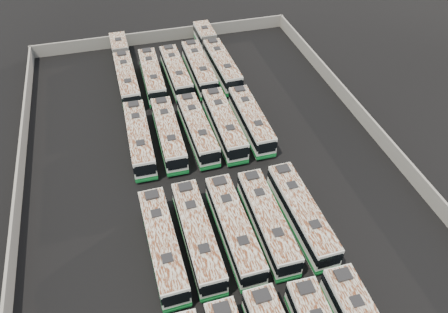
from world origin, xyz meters
TOP-DOWN VIEW (x-y plane):
  - ground at (0.00, 0.00)m, footprint 140.00×140.00m
  - perimeter_wall at (0.00, 0.00)m, footprint 45.20×73.20m
  - bus_midfront_far_left at (-7.78, -9.22)m, footprint 3.01×12.91m
  - bus_midfront_left at (-4.22, -9.08)m, footprint 2.84×12.95m
  - bus_midfront_center at (-0.44, -9.19)m, footprint 2.88×12.91m
  - bus_midfront_right at (3.15, -9.18)m, footprint 2.70×12.66m
  - bus_midfront_far_right at (6.94, -9.24)m, footprint 3.01×12.93m
  - bus_midback_far_left at (-7.87, 7.80)m, footprint 2.92×12.83m
  - bus_midback_left at (-4.15, 7.76)m, footprint 2.83×12.70m
  - bus_midback_center at (-0.37, 7.73)m, footprint 2.98×12.69m
  - bus_midback_right at (3.21, 7.71)m, footprint 2.79×13.05m
  - bus_midback_far_right at (6.94, 7.69)m, footprint 2.66×12.55m
  - bus_back_far_left at (-7.92, 25.47)m, footprint 2.84×19.61m
  - bus_back_left at (-4.08, 22.18)m, footprint 2.85×12.54m
  - bus_back_center at (-0.40, 22.19)m, footprint 2.89×12.65m
  - bus_back_right at (3.26, 22.31)m, footprint 2.78×13.11m
  - bus_back_far_right at (6.87, 25.60)m, footprint 3.12×20.02m

SIDE VIEW (x-z plane):
  - ground at x=0.00m, z-range 0.00..0.00m
  - perimeter_wall at x=0.00m, z-range 0.00..2.20m
  - bus_back_left at x=-4.08m, z-range 0.04..3.56m
  - bus_midback_far_right at x=6.94m, z-range 0.04..3.58m
  - bus_back_far_left at x=-7.92m, z-range 0.04..3.59m
  - bus_back_center at x=-0.40m, z-range 0.04..3.59m
  - bus_midback_center at x=-0.37m, z-range 0.04..3.60m
  - bus_midfront_right at x=3.15m, z-range 0.04..3.61m
  - bus_midback_left at x=-4.15m, z-range 0.04..3.61m
  - bus_midback_far_left at x=-7.87m, z-range 0.04..3.65m
  - bus_back_far_right at x=6.87m, z-range 0.04..3.66m
  - bus_midfront_far_left at x=-7.78m, z-range 0.04..3.66m
  - bus_midfront_far_right at x=6.94m, z-range 0.04..3.67m
  - bus_midfront_center at x=-0.44m, z-range 0.04..3.67m
  - bus_midfront_left at x=-4.22m, z-range 0.04..3.69m
  - bus_midback_right at x=3.21m, z-range 0.04..3.72m
  - bus_back_right at x=3.26m, z-range 0.04..3.74m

